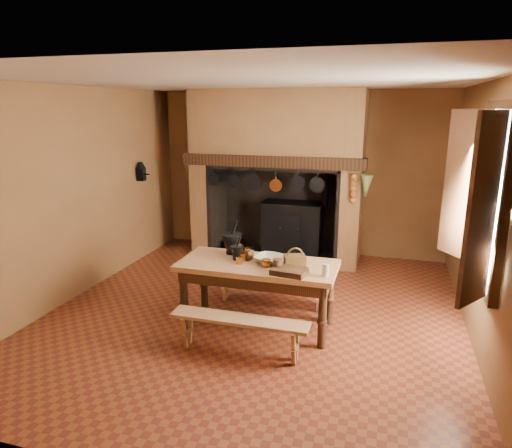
{
  "coord_description": "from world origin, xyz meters",
  "views": [
    {
      "loc": [
        1.52,
        -5.06,
        2.52
      ],
      "look_at": [
        -0.08,
        0.3,
        1.08
      ],
      "focal_mm": 32.0,
      "sensor_mm": 36.0,
      "label": 1
    }
  ],
  "objects_px": {
    "work_table": "(258,273)",
    "coffee_grinder": "(247,254)",
    "mixing_bowl": "(269,259)",
    "wicker_basket": "(295,260)",
    "bench_front": "(239,327)",
    "iron_range": "(293,228)"
  },
  "relations": [
    {
      "from": "bench_front",
      "to": "work_table",
      "type": "bearing_deg",
      "value": 90.0
    },
    {
      "from": "iron_range",
      "to": "wicker_basket",
      "type": "distance_m",
      "value": 2.85
    },
    {
      "from": "iron_range",
      "to": "work_table",
      "type": "xyz_separation_m",
      "value": [
        0.17,
        -2.76,
        0.18
      ]
    },
    {
      "from": "work_table",
      "to": "coffee_grinder",
      "type": "bearing_deg",
      "value": 152.98
    },
    {
      "from": "iron_range",
      "to": "mixing_bowl",
      "type": "height_order",
      "value": "iron_range"
    },
    {
      "from": "bench_front",
      "to": "wicker_basket",
      "type": "xyz_separation_m",
      "value": [
        0.43,
        0.67,
        0.55
      ]
    },
    {
      "from": "coffee_grinder",
      "to": "mixing_bowl",
      "type": "distance_m",
      "value": 0.28
    },
    {
      "from": "bench_front",
      "to": "iron_range",
      "type": "bearing_deg",
      "value": 92.81
    },
    {
      "from": "mixing_bowl",
      "to": "iron_range",
      "type": "bearing_deg",
      "value": 96.17
    },
    {
      "from": "work_table",
      "to": "mixing_bowl",
      "type": "distance_m",
      "value": 0.21
    },
    {
      "from": "bench_front",
      "to": "wicker_basket",
      "type": "bearing_deg",
      "value": 57.12
    },
    {
      "from": "mixing_bowl",
      "to": "wicker_basket",
      "type": "height_order",
      "value": "wicker_basket"
    },
    {
      "from": "work_table",
      "to": "mixing_bowl",
      "type": "relative_size",
      "value": 5.51
    },
    {
      "from": "mixing_bowl",
      "to": "wicker_basket",
      "type": "bearing_deg",
      "value": -10.53
    },
    {
      "from": "iron_range",
      "to": "mixing_bowl",
      "type": "distance_m",
      "value": 2.74
    },
    {
      "from": "work_table",
      "to": "coffee_grinder",
      "type": "xyz_separation_m",
      "value": [
        -0.15,
        0.08,
        0.19
      ]
    },
    {
      "from": "coffee_grinder",
      "to": "bench_front",
      "type": "bearing_deg",
      "value": -60.44
    },
    {
      "from": "wicker_basket",
      "to": "work_table",
      "type": "bearing_deg",
      "value": 158.56
    },
    {
      "from": "iron_range",
      "to": "bench_front",
      "type": "distance_m",
      "value": 3.44
    },
    {
      "from": "coffee_grinder",
      "to": "iron_range",
      "type": "bearing_deg",
      "value": 108.23
    },
    {
      "from": "bench_front",
      "to": "mixing_bowl",
      "type": "relative_size",
      "value": 4.44
    },
    {
      "from": "bench_front",
      "to": "mixing_bowl",
      "type": "height_order",
      "value": "mixing_bowl"
    }
  ]
}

